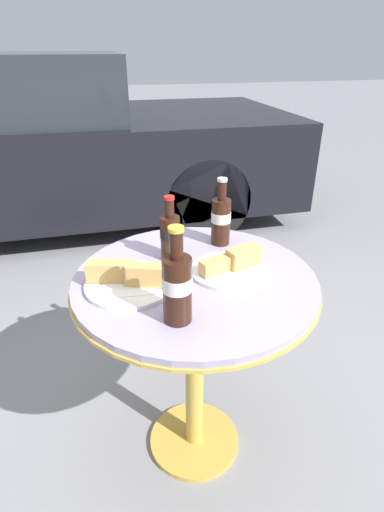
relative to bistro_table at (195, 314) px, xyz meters
The scene contains 8 objects.
ground_plane 0.60m from the bistro_table, ahead, with size 30.00×30.00×0.00m, color gray.
bistro_table is the anchor object (origin of this frame).
cola_bottle_left 0.26m from the bistro_table, 109.74° to the left, with size 0.06×0.06×0.21m.
cola_bottle_right 0.33m from the bistro_table, 54.61° to the left, with size 0.07×0.07×0.23m.
cola_bottle_center 0.32m from the bistro_table, 115.93° to the right, with size 0.07×0.07×0.25m.
lunch_plate_near 0.19m from the bistro_table, ahead, with size 0.23×0.23×0.07m.
lunch_plate_far 0.25m from the bistro_table, behind, with size 0.26×0.26×0.07m.
parked_car 2.62m from the bistro_table, 109.30° to the left, with size 4.37×1.65×1.29m.
Camera 1 is at (-0.25, -0.98, 1.34)m, focal length 28.00 mm.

